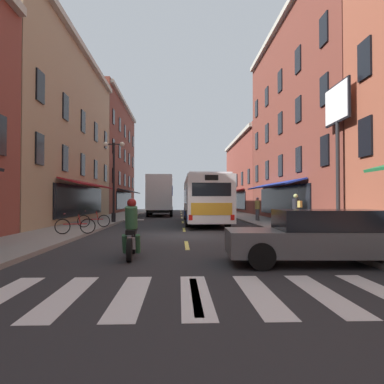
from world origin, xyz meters
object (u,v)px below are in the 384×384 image
(bicycle_near, at_px, (94,220))
(pedestrian_near, at_px, (296,209))
(street_lamp_twin, at_px, (114,177))
(billboard_sign, at_px, (337,122))
(sedan_mid, at_px, (163,207))
(bicycle_mid, at_px, (75,226))
(box_truck, at_px, (160,196))
(pedestrian_mid, at_px, (257,208))
(transit_bus, at_px, (204,199))
(sedan_near, at_px, (324,236))
(motorcycle_rider, at_px, (132,232))

(bicycle_near, relative_size, pedestrian_near, 0.93)
(pedestrian_near, xyz_separation_m, street_lamp_twin, (-10.78, 4.79, 2.02))
(pedestrian_near, bearing_deg, billboard_sign, -117.82)
(billboard_sign, distance_m, pedestrian_near, 5.23)
(billboard_sign, height_order, pedestrian_near, billboard_sign)
(sedan_mid, bearing_deg, street_lamp_twin, -95.58)
(bicycle_mid, height_order, pedestrian_near, pedestrian_near)
(box_truck, distance_m, pedestrian_near, 18.38)
(bicycle_near, relative_size, pedestrian_mid, 1.01)
(bicycle_near, bearing_deg, bicycle_mid, -88.34)
(transit_bus, distance_m, bicycle_near, 8.22)
(sedan_near, bearing_deg, pedestrian_mid, 83.00)
(bicycle_near, relative_size, street_lamp_twin, 0.31)
(sedan_near, height_order, bicycle_near, sedan_near)
(box_truck, relative_size, sedan_near, 1.67)
(box_truck, relative_size, sedan_mid, 1.73)
(box_truck, xyz_separation_m, motorcycle_rider, (0.54, -25.43, -1.33))
(bicycle_mid, xyz_separation_m, pedestrian_near, (10.90, 3.49, 0.60))
(sedan_mid, bearing_deg, pedestrian_near, -72.73)
(transit_bus, distance_m, sedan_near, 15.72)
(billboard_sign, relative_size, box_truck, 0.85)
(box_truck, distance_m, motorcycle_rider, 25.47)
(sedan_near, relative_size, bicycle_mid, 2.85)
(box_truck, height_order, sedan_near, box_truck)
(transit_bus, height_order, box_truck, box_truck)
(billboard_sign, xyz_separation_m, transit_bus, (-5.60, 8.46, -3.59))
(sedan_mid, bearing_deg, bicycle_mid, -94.31)
(billboard_sign, xyz_separation_m, bicycle_near, (-11.94, 3.35, -4.74))
(bicycle_near, bearing_deg, sedan_near, -51.66)
(box_truck, bearing_deg, pedestrian_mid, -53.71)
(transit_bus, xyz_separation_m, pedestrian_near, (4.67, -5.40, -0.55))
(transit_bus, distance_m, sedan_mid, 22.50)
(billboard_sign, distance_m, pedestrian_mid, 10.26)
(pedestrian_mid, xyz_separation_m, street_lamp_twin, (-10.05, -1.35, 2.13))
(transit_bus, relative_size, motorcycle_rider, 5.87)
(box_truck, xyz_separation_m, street_lamp_twin, (-2.52, -11.61, 1.08))
(transit_bus, xyz_separation_m, street_lamp_twin, (-6.11, -0.62, 1.47))
(sedan_near, bearing_deg, transit_bus, 97.08)
(billboard_sign, distance_m, bicycle_near, 13.28)
(sedan_near, distance_m, motorcycle_rider, 5.11)
(motorcycle_rider, relative_size, pedestrian_mid, 1.24)
(motorcycle_rider, xyz_separation_m, street_lamp_twin, (-3.06, 13.82, 2.42))
(bicycle_near, distance_m, street_lamp_twin, 5.21)
(transit_bus, distance_m, box_truck, 11.57)
(box_truck, bearing_deg, motorcycle_rider, -88.78)
(sedan_near, bearing_deg, sedan_mid, 98.78)
(bicycle_mid, distance_m, pedestrian_near, 11.46)
(pedestrian_near, relative_size, street_lamp_twin, 0.34)
(sedan_near, height_order, pedestrian_near, pedestrian_near)
(transit_bus, xyz_separation_m, box_truck, (-3.59, 10.99, 0.39))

